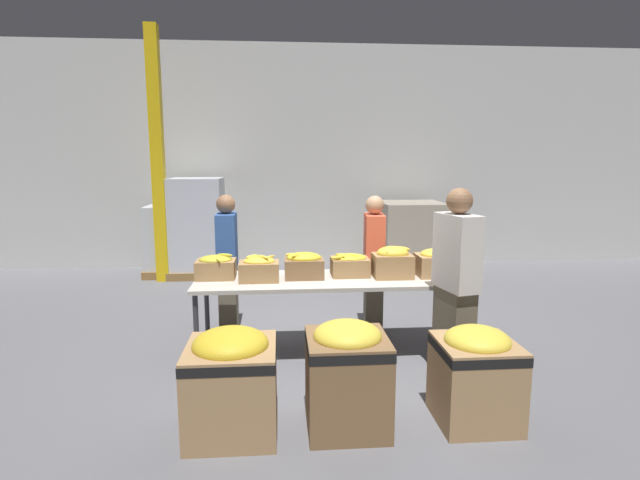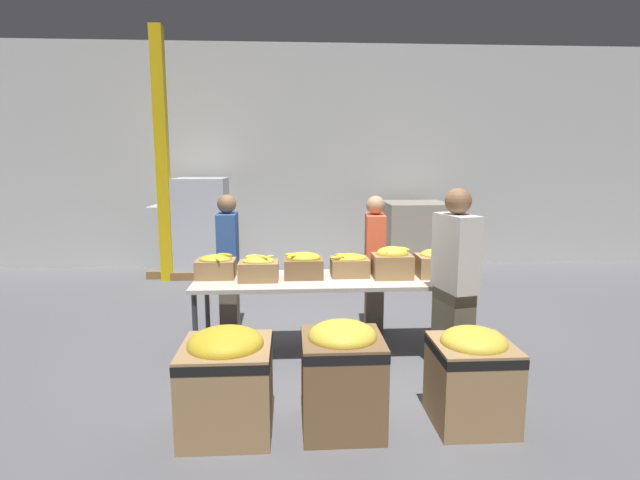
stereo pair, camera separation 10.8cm
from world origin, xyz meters
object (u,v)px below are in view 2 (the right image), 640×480
banana_box_2 (303,265)px  pallet_stack_1 (202,227)px  volunteer_0 (229,264)px  support_pillar (162,157)px  banana_box_3 (349,264)px  volunteer_1 (454,285)px  donation_bin_2 (472,374)px  banana_box_4 (392,262)px  donation_bin_0 (227,378)px  pallet_stack_2 (415,239)px  banana_box_1 (259,268)px  banana_box_0 (216,266)px  volunteer_2 (375,265)px  pallet_stack_0 (179,240)px  sorting_table (327,283)px  donation_bin_1 (342,372)px  banana_box_5 (436,263)px

banana_box_2 → pallet_stack_1: pallet_stack_1 is taller
volunteer_0 → support_pillar: 3.10m
banana_box_3 → banana_box_2: bearing=-172.7°
volunteer_0 → volunteer_1: size_ratio=0.92×
volunteer_0 → donation_bin_2: size_ratio=2.13×
banana_box_4 → donation_bin_2: size_ratio=0.52×
donation_bin_0 → pallet_stack_1: (-1.03, 5.10, 0.40)m
banana_box_2 → pallet_stack_2: pallet_stack_2 is taller
support_pillar → pallet_stack_2: support_pillar is taller
banana_box_4 → donation_bin_0: size_ratio=0.50×
banana_box_4 → volunteer_1: volunteer_1 is taller
banana_box_1 → banana_box_3: 0.93m
donation_bin_0 → pallet_stack_2: 5.62m
banana_box_3 → support_pillar: bearing=129.7°
banana_box_0 → volunteer_2: volunteer_2 is taller
banana_box_2 → pallet_stack_0: bearing=119.1°
volunteer_1 → volunteer_2: 1.37m
donation_bin_2 → pallet_stack_2: (0.81, 4.96, 0.21)m
sorting_table → pallet_stack_0: 4.39m
volunteer_1 → pallet_stack_1: bearing=21.8°
banana_box_3 → volunteer_2: size_ratio=0.26×
banana_box_2 → banana_box_4: (0.90, -0.05, 0.03)m
banana_box_4 → donation_bin_1: bearing=-114.3°
volunteer_1 → banana_box_3: bearing=35.8°
pallet_stack_0 → banana_box_0: bearing=-72.2°
pallet_stack_1 → volunteer_2: bearing=-50.8°
banana_box_2 → volunteer_0: 1.09m
donation_bin_0 → support_pillar: bearing=108.1°
sorting_table → support_pillar: size_ratio=0.67×
banana_box_4 → pallet_stack_2: (1.12, 3.50, -0.33)m
pallet_stack_2 → volunteer_1: bearing=-99.5°
donation_bin_1 → pallet_stack_2: pallet_stack_2 is taller
banana_box_2 → volunteer_2: (0.83, 0.58, -0.14)m
banana_box_2 → banana_box_3: size_ratio=0.96×
donation_bin_1 → donation_bin_2: 0.97m
banana_box_2 → banana_box_3: 0.48m
banana_box_2 → banana_box_3: banana_box_2 is taller
volunteer_1 → pallet_stack_2: size_ratio=1.40×
banana_box_4 → pallet_stack_2: size_ratio=0.32×
donation_bin_1 → support_pillar: bearing=116.8°
banana_box_2 → donation_bin_0: size_ratio=0.50×
banana_box_0 → pallet_stack_2: bearing=49.4°
sorting_table → banana_box_4: size_ratio=6.82×
volunteer_1 → banana_box_1: bearing=58.3°
volunteer_2 → donation_bin_1: bearing=-10.5°
donation_bin_1 → pallet_stack_1: bearing=110.2°
sorting_table → banana_box_4: banana_box_4 is taller
support_pillar → pallet_stack_2: size_ratio=3.24×
banana_box_5 → banana_box_1: bearing=-178.0°
banana_box_5 → sorting_table: bearing=-179.1°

